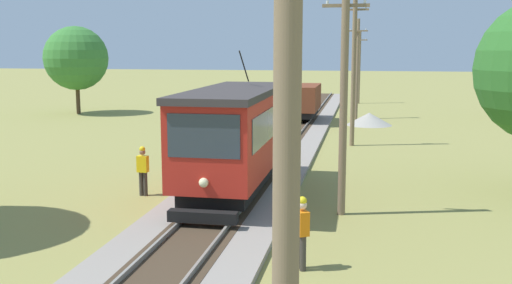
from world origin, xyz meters
The scene contains 11 objects.
red_tram centered at (0.00, 14.42, 2.19)m, with size 2.60×8.54×4.79m.
freight_car centered at (0.00, 35.61, 1.56)m, with size 2.40×5.20×2.31m.
utility_pole_foreground centered at (3.77, -0.34, 3.62)m, with size 1.40×0.34×7.05m.
utility_pole_near_tram centered at (3.77, 12.80, 3.76)m, with size 1.40×0.50×7.33m.
utility_pole_mid centered at (3.77, 26.22, 4.16)m, with size 1.40×0.47×8.13m.
utility_pole_far centered at (3.77, 38.45, 3.74)m, with size 1.40×0.62×7.28m.
utility_pole_distant centered at (3.77, 50.91, 3.45)m, with size 1.40×0.44×6.71m.
gravel_pile centered at (4.71, 35.09, 0.42)m, with size 3.08×3.08×0.84m, color #9E998E.
track_worker centered at (3.04, 8.04, 0.98)m, with size 0.39×0.45×1.78m.
second_worker centered at (-3.25, 14.03, 0.98)m, with size 0.39×0.26×1.78m.
tree_right_far centered at (-18.02, 37.91, 4.38)m, with size 5.00×5.00×6.88m.
Camera 1 is at (4.41, -5.21, 5.21)m, focal length 41.18 mm.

